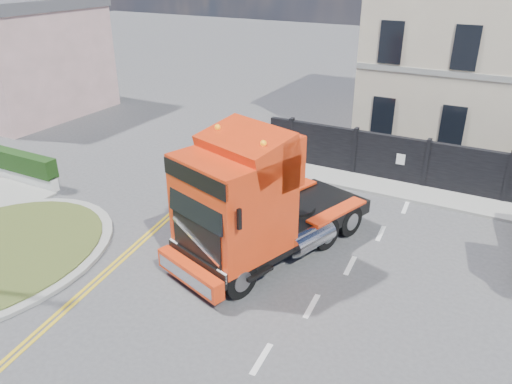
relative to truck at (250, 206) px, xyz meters
The scene contains 5 objects.
ground 2.09m from the truck, 112.93° to the right, with size 120.00×120.00×0.00m, color #424244.
seaside_bldg_pink 21.96m from the truck, 158.20° to the left, with size 8.00×8.00×6.00m, color beige.
hoarding_fence 10.27m from the truck, 52.77° to the left, with size 18.80×0.25×2.00m.
pavement_far 9.36m from the truck, 52.11° to the left, with size 20.00×1.60×0.12m, color gray.
truck is the anchor object (origin of this frame).
Camera 1 is at (6.81, -10.78, 8.61)m, focal length 35.00 mm.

